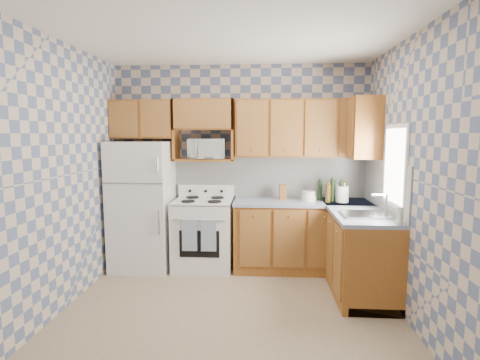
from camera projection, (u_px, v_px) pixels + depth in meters
The scene contains 31 objects.
floor at pixel (230, 314), 3.72m from camera, with size 3.40×3.40×0.00m, color #816D55.
back_wall at pixel (240, 165), 5.14m from camera, with size 3.40×0.02×2.70m, color slate.
right_wall at pixel (413, 181), 3.45m from camera, with size 0.02×3.20×2.70m, color slate.
backsplash_back at pixel (269, 176), 5.13m from camera, with size 2.60×0.01×0.56m, color white.
backsplash_right at pixel (384, 185), 4.26m from camera, with size 0.01×1.60×0.56m, color white.
refrigerator at pixel (143, 205), 4.94m from camera, with size 0.75×0.70×1.68m, color white.
stove_body at pixel (204, 235), 4.96m from camera, with size 0.76×0.65×0.90m, color white.
cooktop at pixel (203, 201), 4.91m from camera, with size 0.76×0.65×0.03m, color silver.
backguard at pixel (206, 191), 5.17m from camera, with size 0.76×0.08×0.17m, color white.
dish_towel_left at pixel (189, 235), 4.62m from camera, with size 0.19×0.03×0.39m, color navy.
dish_towel_right at pixel (209, 236), 4.60m from camera, with size 0.19×0.03×0.39m, color navy.
base_cabinets_back at pixel (302, 237), 4.90m from camera, with size 1.75×0.60×0.88m, color brown.
base_cabinets_right at pixel (355, 249), 4.37m from camera, with size 0.60×1.60×0.88m, color brown.
countertop_back at pixel (302, 202), 4.84m from camera, with size 1.77×0.63×0.04m, color gray.
countertop_right at pixel (356, 210), 4.31m from camera, with size 0.63×1.60×0.04m, color gray.
upper_cabinets_back at pixel (303, 128), 4.86m from camera, with size 1.75×0.33×0.74m, color brown.
upper_cabinets_fridge at pixel (143, 119), 4.99m from camera, with size 0.82×0.33×0.50m, color brown.
upper_cabinets_right at pixel (362, 128), 4.64m from camera, with size 0.33×0.70×0.74m, color brown.
microwave_shelf at pixel (205, 160), 5.00m from camera, with size 0.80×0.33×0.03m, color brown.
microwave at pixel (207, 149), 4.96m from camera, with size 0.48×0.33×0.27m, color white.
sink at pixel (365, 215), 3.96m from camera, with size 0.48×0.40×0.03m, color #B7B7BC.
window at pixel (395, 166), 3.88m from camera, with size 0.02×0.66×0.86m, color white.
bottle_0 at pixel (332, 190), 4.77m from camera, with size 0.06×0.06×0.29m, color black.
bottle_1 at pixel (341, 192), 4.71m from camera, with size 0.06×0.06×0.27m, color black.
bottle_2 at pixel (344, 191), 4.81m from camera, with size 0.06×0.06×0.25m, color #50350F.
bottle_3 at pixel (328, 193), 4.70m from camera, with size 0.06×0.06×0.23m, color #50350F.
bottle_4 at pixel (320, 191), 4.85m from camera, with size 0.06×0.06×0.26m, color black.
knife_block at pixel (283, 192), 4.93m from camera, with size 0.09×0.09×0.20m, color #673C0D.
electric_kettle at pixel (342, 194), 4.74m from camera, with size 0.16×0.16×0.20m, color white.
food_containers at pixel (308, 196), 4.81m from camera, with size 0.19×0.19×0.13m, color beige, non-canonical shape.
soap_bottle at pixel (400, 216), 3.54m from camera, with size 0.06×0.06×0.17m, color beige.
Camera 1 is at (0.33, -3.52, 1.77)m, focal length 28.00 mm.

